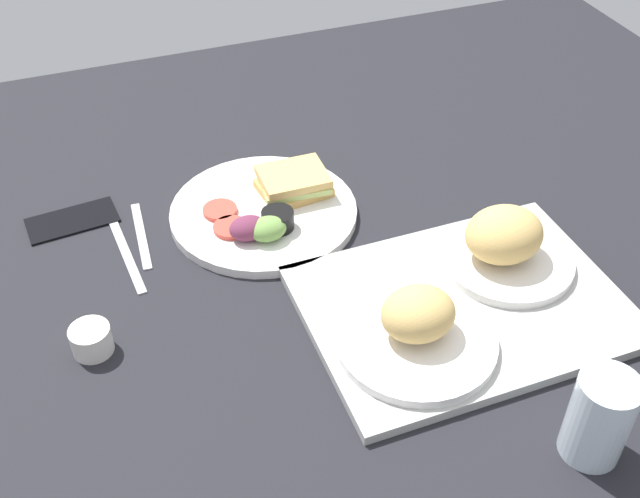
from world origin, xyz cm
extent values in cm
cube|color=black|center=(0.00, 0.00, -1.50)|extent=(190.00, 150.00, 3.00)
cube|color=#B2B2AD|center=(-14.22, 18.35, 0.80)|extent=(45.23, 33.32, 1.60)
cylinder|color=white|center=(-24.22, 13.35, 2.30)|extent=(19.84, 19.84, 1.40)
ellipsoid|color=#DBB266|center=(-23.27, 12.68, 7.02)|extent=(11.80, 10.19, 8.05)
cylinder|color=white|center=(-4.22, 23.35, 2.30)|extent=(21.92, 21.92, 1.40)
ellipsoid|color=#DBB266|center=(-4.58, 22.48, 6.47)|extent=(10.16, 8.78, 6.93)
cylinder|color=white|center=(6.20, -12.38, 0.80)|extent=(30.77, 30.77, 1.60)
cube|color=tan|center=(0.04, -15.15, 2.30)|extent=(11.99, 10.24, 1.40)
cube|color=#B2C66B|center=(0.04, -15.15, 3.50)|extent=(11.65, 9.81, 1.00)
cube|color=#DBB266|center=(0.04, -15.15, 4.70)|extent=(11.10, 9.12, 1.40)
cylinder|color=#D14738|center=(13.12, -13.92, 2.00)|extent=(5.60, 5.60, 0.80)
cylinder|color=#D14738|center=(12.66, -9.00, 2.00)|extent=(5.60, 5.60, 0.80)
cylinder|color=black|center=(5.43, -7.00, 3.10)|extent=(5.20, 5.20, 3.00)
cylinder|color=#EFEACC|center=(5.43, -7.00, 4.20)|extent=(4.26, 4.26, 0.60)
ellipsoid|color=#729E4C|center=(7.73, -5.00, 3.40)|extent=(6.00, 4.80, 3.60)
ellipsoid|color=#6B2D47|center=(10.50, -6.23, 3.40)|extent=(6.00, 4.80, 3.60)
cylinder|color=silver|center=(-17.08, 44.80, 6.13)|extent=(7.34, 7.34, 12.25)
cylinder|color=silver|center=(36.77, 7.68, 2.00)|extent=(5.60, 5.60, 4.00)
cube|color=#B7B7BC|center=(26.20, -14.38, 0.25)|extent=(2.46, 17.05, 0.50)
cube|color=#B7B7BC|center=(29.20, -10.38, 0.25)|extent=(2.85, 19.05, 0.50)
cube|color=black|center=(36.10, -22.09, 0.40)|extent=(15.03, 8.56, 0.80)
camera|label=1|loc=(32.74, 85.58, 79.86)|focal=43.67mm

